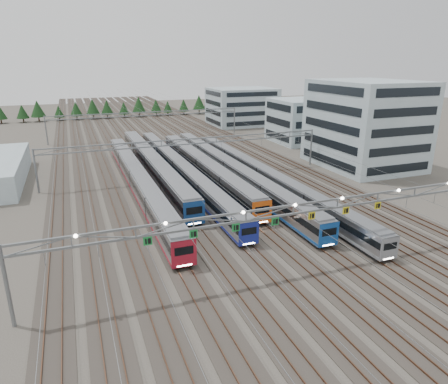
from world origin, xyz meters
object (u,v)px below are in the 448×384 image
object	(u,v)px
gantry_near	(294,212)
depot_bldg_north	(242,107)
train_f	(262,175)
depot_bldg_south	(365,124)
train_b	(152,164)
train_a	(138,180)
gantry_mid	(190,146)
train_d	(203,167)
gantry_far	(147,117)
train_e	(230,170)
train_c	(179,169)
depot_bldg_mid	(300,121)

from	to	relation	value
gantry_near	depot_bldg_north	xyz separation A→B (m)	(36.78, 99.43, -0.63)
train_f	depot_bldg_south	world-z (taller)	depot_bldg_south
train_b	train_f	bearing A→B (deg)	-38.22
train_a	gantry_near	xyz separation A→B (m)	(11.20, -34.87, 4.92)
train_b	train_f	world-z (taller)	train_b
train_a	gantry_near	size ratio (longest dim) A/B	1.10
train_b	train_f	distance (m)	22.92
gantry_near	gantry_mid	distance (m)	40.12
train_b	depot_bldg_north	distance (m)	70.22
train_d	train_a	bearing A→B (deg)	-165.12
train_b	gantry_far	bearing A→B (deg)	80.57
train_e	gantry_mid	bearing A→B (deg)	145.77
gantry_far	depot_bldg_north	size ratio (longest dim) A/B	2.56
train_b	gantry_far	world-z (taller)	gantry_far
train_e	depot_bldg_north	xyz separation A→B (m)	(29.99, 63.91, 4.36)
train_d	train_f	xyz separation A→B (m)	(9.00, -8.17, -0.32)
gantry_mid	depot_bldg_north	xyz separation A→B (m)	(36.74, 59.31, 0.07)
gantry_near	gantry_mid	size ratio (longest dim) A/B	1.00
gantry_mid	depot_bldg_south	world-z (taller)	depot_bldg_south
train_c	depot_bldg_mid	bearing A→B (deg)	30.17
train_a	train_b	size ratio (longest dim) A/B	1.05
train_d	train_f	size ratio (longest dim) A/B	0.80
gantry_mid	depot_bldg_south	bearing A→B (deg)	-6.74
train_d	train_e	xyz separation A→B (m)	(4.50, -2.93, -0.13)
train_d	depot_bldg_mid	world-z (taller)	depot_bldg_mid
depot_bldg_south	gantry_far	bearing A→B (deg)	127.74
train_c	train_e	bearing A→B (deg)	-26.32
train_c	gantry_near	size ratio (longest dim) A/B	1.19
train_a	gantry_near	bearing A→B (deg)	-72.19
train_c	gantry_far	world-z (taller)	gantry_far
train_d	depot_bldg_mid	size ratio (longest dim) A/B	3.31
train_d	gantry_near	xyz separation A→B (m)	(-2.30, -38.45, 4.86)
train_d	depot_bldg_north	xyz separation A→B (m)	(34.49, 60.98, 4.23)
depot_bldg_north	gantry_mid	bearing A→B (deg)	-121.77
train_c	train_d	world-z (taller)	train_d
gantry_mid	depot_bldg_mid	size ratio (longest dim) A/B	3.52
train_e	gantry_near	size ratio (longest dim) A/B	1.17
gantry_mid	depot_bldg_mid	xyz separation A→B (m)	(39.44, 24.09, -0.38)
train_c	train_b	bearing A→B (deg)	135.11
train_a	train_d	world-z (taller)	train_d
train_a	depot_bldg_south	bearing A→B (deg)	0.84
train_d	train_e	world-z (taller)	train_d
train_c	train_f	xyz separation A→B (m)	(13.50, -9.69, -0.13)
train_d	depot_bldg_south	xyz separation A→B (m)	(36.09, -2.86, 6.98)
gantry_mid	gantry_near	bearing A→B (deg)	-90.07
train_f	depot_bldg_mid	bearing A→B (deg)	50.27
train_a	depot_bldg_north	size ratio (longest dim) A/B	2.82
train_d	train_e	size ratio (longest dim) A/B	0.80
train_a	gantry_near	world-z (taller)	gantry_near
gantry_near	depot_bldg_south	size ratio (longest dim) A/B	2.56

